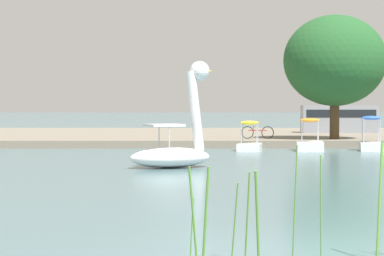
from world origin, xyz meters
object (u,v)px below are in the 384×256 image
parked_van (340,118)px  swan_boat (177,144)px  pedal_boat_orange (311,142)px  bicycle_parked (259,132)px  pedal_boat_blue (372,140)px  pedal_boat_yellow (251,142)px  tree_broadleaf_right (336,61)px

parked_van → swan_boat: bearing=-112.8°
pedal_boat_orange → parked_van: parked_van is taller
bicycle_parked → pedal_boat_blue: bearing=-43.6°
pedal_boat_blue → swan_boat: bearing=-132.2°
pedal_boat_orange → pedal_boat_blue: 2.86m
pedal_boat_yellow → pedal_boat_orange: size_ratio=0.80×
pedal_boat_orange → tree_broadleaf_right: size_ratio=0.35×
pedal_boat_orange → parked_van: size_ratio=0.48×
pedal_boat_orange → pedal_boat_blue: size_ratio=1.14×
swan_boat → pedal_boat_blue: size_ratio=1.70×
pedal_boat_yellow → tree_broadleaf_right: 7.64m
parked_van → tree_broadleaf_right: bearing=-102.4°
parked_van → pedal_boat_yellow: bearing=-115.6°
pedal_boat_yellow → parked_van: 16.35m
bicycle_parked → pedal_boat_orange: bearing=-66.6°
swan_boat → bicycle_parked: size_ratio=2.08×
pedal_boat_blue → pedal_boat_yellow: bearing=-178.2°
pedal_boat_yellow → tree_broadleaf_right: (4.77, 4.39, 4.05)m
swan_boat → tree_broadleaf_right: size_ratio=0.52×
bicycle_parked → parked_van: 11.72m
pedal_boat_blue → bicycle_parked: bearing=136.4°
pedal_boat_yellow → pedal_boat_orange: pedal_boat_orange is taller
pedal_boat_orange → tree_broadleaf_right: tree_broadleaf_right is taller
swan_boat → pedal_boat_orange: (6.03, 9.79, -0.41)m
tree_broadleaf_right → pedal_boat_orange: bearing=-114.7°
pedal_boat_orange → bicycle_parked: 5.10m
pedal_boat_blue → bicycle_parked: size_ratio=1.23×
swan_boat → pedal_boat_orange: bearing=58.4°
pedal_boat_orange → tree_broadleaf_right: 6.19m
swan_boat → pedal_boat_yellow: 10.17m
swan_boat → pedal_boat_blue: (8.89, 9.82, -0.32)m
pedal_boat_orange → parked_van: 15.20m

